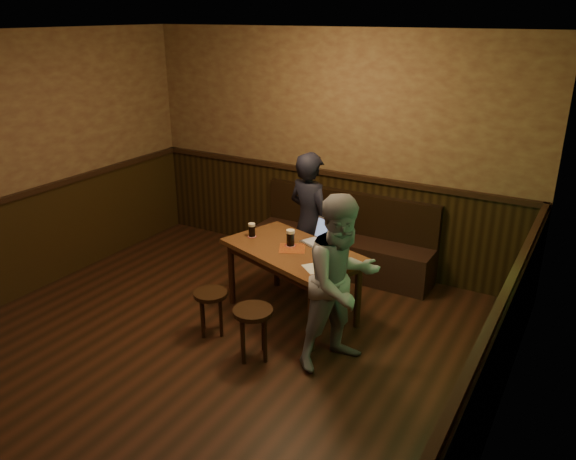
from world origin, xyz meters
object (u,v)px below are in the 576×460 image
Objects in this scene: stool_right at (253,319)px; pint_right at (321,257)px; person_grey at (342,283)px; bench at (343,246)px; person_suit at (310,223)px; pub_table at (292,257)px; stool_left at (211,300)px; pint_mid at (291,238)px; laptop at (322,238)px; pint_left at (252,230)px.

stool_right is 0.85m from pint_right.
person_grey is (0.36, -0.31, -0.04)m from pint_right.
person_suit reaches higher than bench.
pub_table is 3.55× the size of stool_left.
pub_table is at bearing -46.81° from pint_mid.
pint_right reaches higher than stool_right.
laptop is 0.26× the size of person_grey.
pint_right is (0.96, -0.27, 0.01)m from pint_left.
person_suit is 1.45m from person_grey.
bench reaches higher than pint_right.
bench is 4.49× the size of stool_right.
pint_left is at bearing 164.15° from pint_right.
person_grey reaches higher than laptop.
pint_mid is at bearing 98.36° from stool_right.
stool_right is 1.19× the size of laptop.
pint_left is 0.47m from pint_mid.
bench is 1.39m from pint_left.
pub_table is 0.56m from pint_left.
person_grey reaches higher than pint_mid.
person_suit is (-0.32, 0.35, -0.01)m from laptop.
pint_right is at bearing -15.85° from pint_left.
person_suit is (0.40, 0.54, -0.02)m from pint_left.
stool_right is 1.19m from laptop.
person_grey is (1.31, -0.58, -0.03)m from pint_left.
person_suit is at bearing 124.37° from pint_right.
pint_right is 0.52m from laptop.
pub_table is at bearing -102.72° from laptop.
pint_right is 0.11× the size of person_grey.
stool_right is 3.27× the size of pint_left.
pint_mid is 0.11× the size of person_grey.
pint_left is 0.36× the size of laptop.
laptop is 0.26× the size of person_suit.
pint_left reaches higher than stool_left.
person_grey reaches higher than pint_left.
bench is 1.61m from pint_right.
stool_right is at bearing 115.73° from person_suit.
laptop is at bearing 71.27° from pub_table.
pint_left is (-0.61, 0.92, 0.43)m from stool_right.
pint_left is at bearing -140.64° from laptop.
pint_mid is (0.45, 0.76, 0.48)m from stool_left.
stool_right is 1.53m from person_suit.
stool_left is 1.44m from person_suit.
laptop is at bearing 39.69° from pint_mid.
pint_left is 0.99m from pint_right.
person_suit is (-0.21, 1.46, 0.40)m from stool_right.
laptop is (0.20, 0.26, 0.16)m from pub_table.
stool_right is (0.08, -2.10, 0.08)m from bench.
bench is at bearing 52.35° from person_grey.
stool_left is at bearing 126.81° from person_grey.
laptop is (0.12, 1.11, 0.41)m from stool_right.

